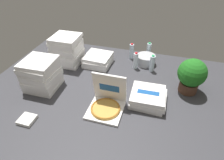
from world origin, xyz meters
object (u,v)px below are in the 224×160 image
at_px(ice_bucket, 146,60).
at_px(water_bottle_1, 152,64).
at_px(open_pizza_box, 107,103).
at_px(potted_plant, 192,75).
at_px(pizza_stack_left_mid, 148,98).
at_px(napkin_pile, 27,120).
at_px(water_bottle_0, 149,50).
at_px(pizza_stack_right_far, 67,50).
at_px(water_bottle_2, 132,51).
at_px(water_bottle_3, 136,61).
at_px(pizza_stack_left_far, 41,74).
at_px(pizza_stack_right_mid, 98,60).

xyz_separation_m(ice_bucket, water_bottle_1, (0.11, -0.17, 0.05)).
relative_size(open_pizza_box, potted_plant, 0.91).
distance_m(pizza_stack_left_mid, napkin_pile, 1.35).
bearing_deg(napkin_pile, ice_bucket, 55.65).
relative_size(open_pizza_box, water_bottle_0, 1.60).
bearing_deg(open_pizza_box, pizza_stack_right_far, 138.11).
xyz_separation_m(water_bottle_2, water_bottle_3, (0.12, -0.27, 0.00)).
xyz_separation_m(pizza_stack_left_far, ice_bucket, (1.18, 0.94, -0.13)).
distance_m(pizza_stack_right_far, ice_bucket, 1.19).
distance_m(ice_bucket, potted_plant, 0.80).
xyz_separation_m(pizza_stack_right_far, napkin_pile, (0.11, -1.19, -0.20)).
distance_m(open_pizza_box, pizza_stack_right_far, 1.16).
height_order(ice_bucket, potted_plant, potted_plant).
xyz_separation_m(water_bottle_1, water_bottle_2, (-0.36, 0.28, 0.00)).
bearing_deg(water_bottle_1, water_bottle_2, 142.21).
relative_size(pizza_stack_left_mid, water_bottle_0, 1.60).
distance_m(water_bottle_1, potted_plant, 0.61).
relative_size(open_pizza_box, water_bottle_2, 1.60).
xyz_separation_m(water_bottle_0, water_bottle_1, (0.10, -0.38, 0.00)).
bearing_deg(potted_plant, pizza_stack_left_mid, -141.78).
relative_size(water_bottle_1, water_bottle_3, 1.00).
relative_size(pizza_stack_left_mid, pizza_stack_right_far, 0.92).
distance_m(pizza_stack_left_mid, potted_plant, 0.60).
bearing_deg(ice_bucket, potted_plant, -39.91).
bearing_deg(pizza_stack_right_mid, ice_bucket, 17.23).
xyz_separation_m(open_pizza_box, pizza_stack_left_far, (-0.90, 0.14, 0.11)).
height_order(pizza_stack_right_far, water_bottle_0, pizza_stack_right_far).
distance_m(water_bottle_2, potted_plant, 1.05).
distance_m(pizza_stack_left_far, potted_plant, 1.84).
bearing_deg(potted_plant, open_pizza_box, -146.55).
bearing_deg(potted_plant, pizza_stack_left_far, -166.14).
bearing_deg(water_bottle_1, potted_plant, -33.94).
xyz_separation_m(open_pizza_box, napkin_pile, (-0.75, -0.42, -0.06)).
bearing_deg(open_pizza_box, ice_bucket, 75.60).
bearing_deg(water_bottle_0, ice_bucket, -92.33).
xyz_separation_m(pizza_stack_right_far, water_bottle_2, (0.89, 0.42, -0.10)).
relative_size(ice_bucket, water_bottle_3, 1.12).
bearing_deg(pizza_stack_right_far, water_bottle_2, 25.16).
bearing_deg(ice_bucket, pizza_stack_right_mid, -162.77).
distance_m(pizza_stack_left_mid, water_bottle_2, 1.04).
height_order(pizza_stack_left_far, water_bottle_3, pizza_stack_left_far).
height_order(open_pizza_box, ice_bucket, open_pizza_box).
relative_size(pizza_stack_right_far, potted_plant, 0.99).
xyz_separation_m(pizza_stack_left_far, water_bottle_0, (1.19, 1.16, -0.07)).
relative_size(water_bottle_0, water_bottle_2, 1.00).
xyz_separation_m(pizza_stack_right_mid, water_bottle_3, (0.56, 0.05, 0.05)).
distance_m(ice_bucket, napkin_pile, 1.82).
bearing_deg(pizza_stack_left_mid, potted_plant, 38.22).
bearing_deg(water_bottle_1, open_pizza_box, -112.98).
bearing_deg(pizza_stack_right_mid, napkin_pile, -104.57).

